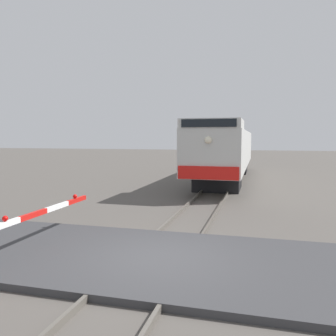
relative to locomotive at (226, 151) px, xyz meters
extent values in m
plane|color=#514C47|center=(0.00, -17.57, -2.15)|extent=(160.00, 160.00, 0.00)
cube|color=#59544C|center=(-0.72, -17.57, -2.07)|extent=(0.08, 80.00, 0.15)
cube|color=#59544C|center=(0.72, -17.57, -2.07)|extent=(0.08, 80.00, 0.15)
cube|color=#38383A|center=(0.00, -17.57, -2.06)|extent=(36.00, 4.59, 0.16)
cube|color=black|center=(0.00, -4.91, -1.62)|extent=(2.62, 3.20, 1.05)
cube|color=black|center=(0.00, 5.37, -1.62)|extent=(2.62, 3.20, 1.05)
cube|color=silver|center=(0.00, 0.23, 0.15)|extent=(3.09, 18.68, 2.48)
cube|color=silver|center=(0.00, -7.50, 1.63)|extent=(3.02, 3.22, 0.48)
cube|color=black|center=(0.00, -9.14, 1.63)|extent=(2.62, 0.06, 0.38)
cube|color=red|center=(0.00, -9.15, -0.75)|extent=(2.93, 0.08, 0.64)
sphere|color=#F2EACC|center=(0.00, -9.16, 0.83)|extent=(0.36, 0.36, 0.36)
cube|color=white|center=(-3.47, -18.74, -1.13)|extent=(0.10, 1.13, 0.14)
cube|color=red|center=(-3.47, -17.61, -1.13)|extent=(0.10, 1.13, 0.14)
cube|color=white|center=(-3.47, -16.48, -1.13)|extent=(0.10, 1.13, 0.14)
cube|color=red|center=(-3.47, -15.35, -1.13)|extent=(0.10, 1.13, 0.14)
sphere|color=red|center=(-3.47, -18.66, -0.99)|extent=(0.14, 0.14, 0.14)
sphere|color=red|center=(-3.47, -15.44, -0.99)|extent=(0.14, 0.14, 0.14)
camera|label=1|loc=(2.36, -25.47, 0.93)|focal=36.85mm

